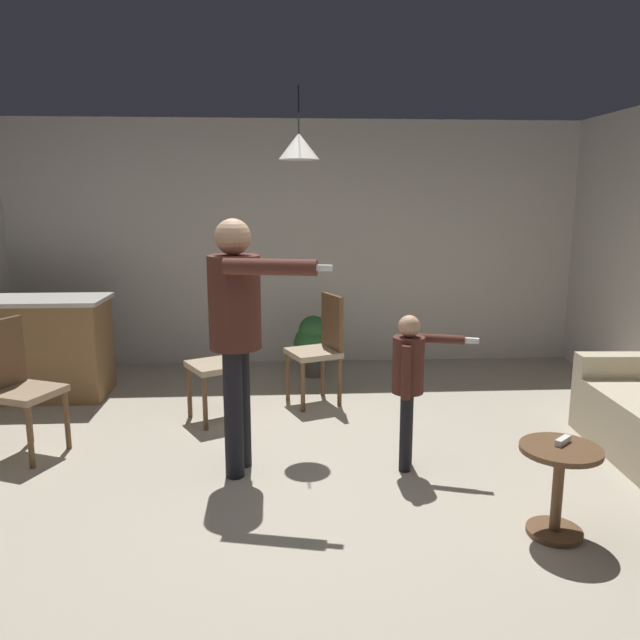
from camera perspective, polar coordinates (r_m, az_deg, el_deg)
The scene contains 12 objects.
ground at distance 4.17m, azimuth -0.87°, elevation -15.18°, with size 7.68×7.68×0.00m, color #B2A893.
wall_back at distance 6.95m, azimuth -2.16°, elevation 7.04°, with size 6.40×0.10×2.70m, color beige.
kitchen_counter at distance 6.35m, azimuth -24.53°, elevation -2.34°, with size 1.26×0.66×0.95m.
side_table_by_couch at distance 3.74m, azimuth 21.24°, elevation -13.66°, with size 0.44×0.44×0.52m.
person_adult at distance 4.09m, azimuth -7.70°, elevation 0.11°, with size 0.79×0.62×1.73m.
person_child at distance 4.24m, azimuth 8.30°, elevation -5.04°, with size 0.59×0.30×1.09m.
dining_chair_by_counter at distance 4.98m, azimuth -26.28°, elevation -5.21°, with size 0.55×0.55×1.00m.
dining_chair_near_wall at distance 5.25m, azimuth -8.88°, elevation -3.34°, with size 0.57×0.57×1.00m.
dining_chair_centre_back at distance 5.60m, azimuth 0.06°, elevation -2.30°, with size 0.54×0.54×1.00m.
potted_plant_corner at distance 6.49m, azimuth -0.62°, elevation -2.13°, with size 0.42×0.42×0.65m.
spare_remote_on_table at distance 3.71m, azimuth 21.62°, elevation -10.38°, with size 0.04×0.13×0.04m, color white.
ceiling_light_pendant at distance 4.94m, azimuth -1.97°, elevation 15.82°, with size 0.32×0.32×0.55m.
Camera 1 is at (-0.17, -3.73, 1.85)m, focal length 34.49 mm.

